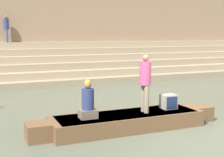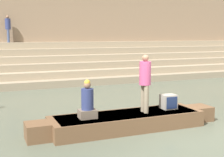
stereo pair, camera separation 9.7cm
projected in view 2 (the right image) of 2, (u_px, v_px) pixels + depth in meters
ground_plane at (188, 133)px, 8.92m from camera, size 120.00×120.00×0.00m
ghat_steps at (76, 66)px, 19.46m from camera, size 36.00×4.21×2.34m
back_wall at (66, 11)px, 20.91m from camera, size 34.20×1.28×8.80m
rowboat_main at (127, 121)px, 9.29m from camera, size 5.92×1.40×0.47m
person_standing at (145, 79)px, 9.28m from camera, size 0.35×0.35×1.74m
person_rowing at (87, 103)px, 8.70m from camera, size 0.48×0.38×1.09m
tv_set at (168, 102)px, 9.85m from camera, size 0.46×0.39×0.45m
person_on_steps at (8, 27)px, 18.74m from camera, size 0.32×0.32×1.61m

